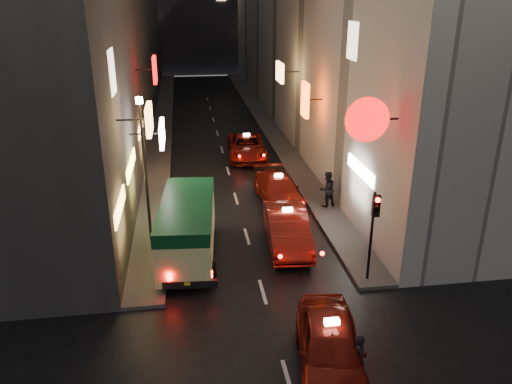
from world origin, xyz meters
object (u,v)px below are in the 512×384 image
minibus (187,223)px  traffic_light (374,219)px  taxi_near (330,343)px  pedestrian_crossing (360,356)px  lamp_post (145,162)px

minibus → traffic_light: traffic_light is taller
taxi_near → pedestrian_crossing: taxi_near is taller
minibus → pedestrian_crossing: minibus is taller
traffic_light → lamp_post: 9.42m
taxi_near → lamp_post: (-5.46, 8.76, 2.81)m
minibus → traffic_light: (6.60, -2.96, 1.12)m
minibus → traffic_light: size_ratio=1.70×
minibus → lamp_post: lamp_post is taller
pedestrian_crossing → traffic_light: 5.55m
taxi_near → lamp_post: bearing=121.9°
minibus → traffic_light: 7.32m
minibus → taxi_near: 8.18m
lamp_post → taxi_near: bearing=-58.1°
taxi_near → traffic_light: 5.35m
taxi_near → pedestrian_crossing: bearing=-42.0°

